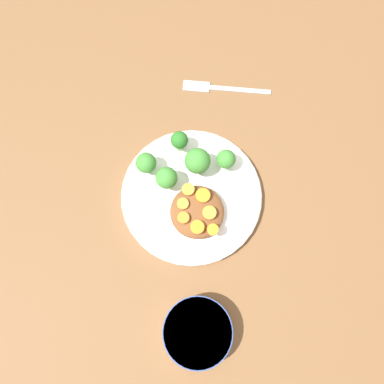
% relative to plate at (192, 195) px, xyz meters
% --- Properties ---
extents(ground_plane, '(4.00, 4.00, 0.00)m').
position_rel_plate_xyz_m(ground_plane, '(0.00, 0.00, -0.01)').
color(ground_plane, brown).
extents(plate, '(0.26, 0.26, 0.02)m').
position_rel_plate_xyz_m(plate, '(0.00, 0.00, 0.00)').
color(plate, white).
rests_on(plate, ground_plane).
extents(dip_bowl, '(0.12, 0.12, 0.04)m').
position_rel_plate_xyz_m(dip_bowl, '(-0.01, 0.24, 0.01)').
color(dip_bowl, silver).
rests_on(dip_bowl, ground_plane).
extents(stew_mound, '(0.10, 0.10, 0.03)m').
position_rel_plate_xyz_m(stew_mound, '(-0.01, 0.04, 0.02)').
color(stew_mound, brown).
rests_on(stew_mound, plate).
extents(broccoli_floret_0, '(0.05, 0.05, 0.06)m').
position_rel_plate_xyz_m(broccoli_floret_0, '(-0.01, -0.05, 0.04)').
color(broccoli_floret_0, '#759E51').
rests_on(broccoli_floret_0, plate).
extents(broccoli_floret_1, '(0.04, 0.04, 0.05)m').
position_rel_plate_xyz_m(broccoli_floret_1, '(0.05, -0.02, 0.04)').
color(broccoli_floret_1, '#759E51').
rests_on(broccoli_floret_1, plate).
extents(broccoli_floret_2, '(0.03, 0.03, 0.05)m').
position_rel_plate_xyz_m(broccoli_floret_2, '(0.02, -0.10, 0.04)').
color(broccoli_floret_2, '#759E51').
rests_on(broccoli_floret_2, plate).
extents(broccoli_floret_3, '(0.04, 0.04, 0.05)m').
position_rel_plate_xyz_m(broccoli_floret_3, '(-0.06, -0.06, 0.04)').
color(broccoli_floret_3, '#759E51').
rests_on(broccoli_floret_3, plate).
extents(broccoli_floret_4, '(0.04, 0.04, 0.05)m').
position_rel_plate_xyz_m(broccoli_floret_4, '(0.08, -0.05, 0.03)').
color(broccoli_floret_4, '#759E51').
rests_on(broccoli_floret_4, plate).
extents(carrot_slice_0, '(0.02, 0.02, 0.00)m').
position_rel_plate_xyz_m(carrot_slice_0, '(0.02, 0.03, 0.04)').
color(carrot_slice_0, orange).
rests_on(carrot_slice_0, stew_mound).
extents(carrot_slice_1, '(0.02, 0.02, 0.01)m').
position_rel_plate_xyz_m(carrot_slice_1, '(-0.03, 0.04, 0.04)').
color(carrot_slice_1, orange).
rests_on(carrot_slice_1, stew_mound).
extents(carrot_slice_2, '(0.02, 0.02, 0.01)m').
position_rel_plate_xyz_m(carrot_slice_2, '(0.01, 0.05, 0.04)').
color(carrot_slice_2, orange).
rests_on(carrot_slice_2, stew_mound).
extents(carrot_slice_3, '(0.02, 0.02, 0.00)m').
position_rel_plate_xyz_m(carrot_slice_3, '(0.01, 0.00, 0.04)').
color(carrot_slice_3, orange).
rests_on(carrot_slice_3, stew_mound).
extents(carrot_slice_4, '(0.03, 0.03, 0.00)m').
position_rel_plate_xyz_m(carrot_slice_4, '(-0.02, 0.01, 0.04)').
color(carrot_slice_4, orange).
rests_on(carrot_slice_4, stew_mound).
extents(carrot_slice_5, '(0.02, 0.02, 0.01)m').
position_rel_plate_xyz_m(carrot_slice_5, '(-0.04, 0.07, 0.04)').
color(carrot_slice_5, orange).
rests_on(carrot_slice_5, stew_mound).
extents(carrot_slice_6, '(0.02, 0.02, 0.01)m').
position_rel_plate_xyz_m(carrot_slice_6, '(-0.01, 0.07, 0.04)').
color(carrot_slice_6, orange).
rests_on(carrot_slice_6, stew_mound).
extents(fork, '(0.18, 0.03, 0.01)m').
position_rel_plate_xyz_m(fork, '(-0.06, -0.24, -0.01)').
color(fork, '#B9B9B9').
rests_on(fork, ground_plane).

